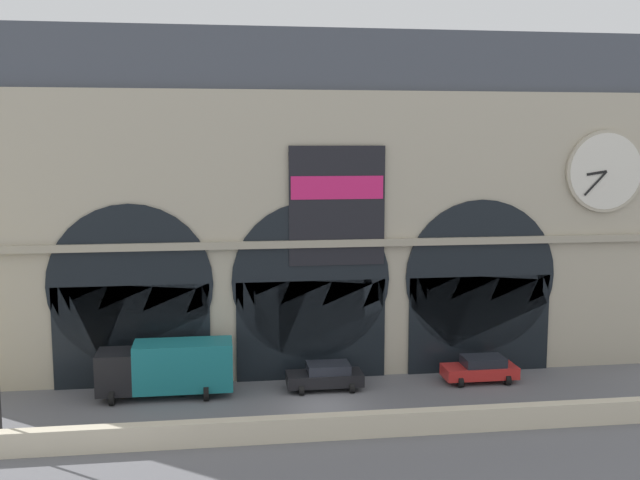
# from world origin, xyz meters

# --- Properties ---
(ground_plane) EXTENTS (200.00, 200.00, 0.00)m
(ground_plane) POSITION_xyz_m (0.00, 0.00, 0.00)
(ground_plane) COLOR slate
(quay_parapet_wall) EXTENTS (90.00, 0.70, 1.19)m
(quay_parapet_wall) POSITION_xyz_m (0.00, -4.31, 0.59)
(quay_parapet_wall) COLOR beige
(quay_parapet_wall) RESTS_ON ground
(station_building) EXTENTS (44.32, 4.87, 20.92)m
(station_building) POSITION_xyz_m (0.04, 7.22, 10.14)
(station_building) COLOR #B2A891
(station_building) RESTS_ON ground
(box_truck_midwest) EXTENTS (7.50, 2.91, 3.12)m
(box_truck_midwest) POSITION_xyz_m (-8.45, 2.89, 1.70)
(box_truck_midwest) COLOR black
(box_truck_midwest) RESTS_ON ground
(car_center) EXTENTS (4.40, 2.22, 1.55)m
(car_center) POSITION_xyz_m (0.56, 2.83, 0.80)
(car_center) COLOR black
(car_center) RESTS_ON ground
(car_mideast) EXTENTS (4.40, 2.22, 1.55)m
(car_mideast) POSITION_xyz_m (9.96, 2.89, 0.80)
(car_mideast) COLOR red
(car_mideast) RESTS_ON ground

